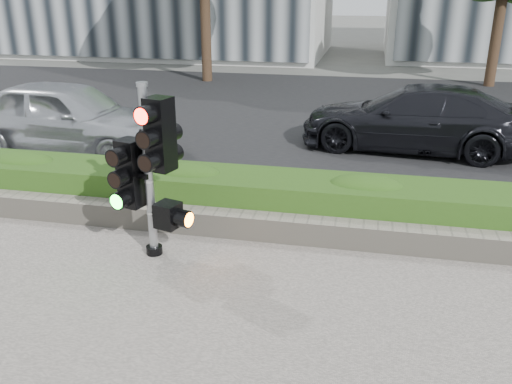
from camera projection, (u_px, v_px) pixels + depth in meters
ground at (218, 313)px, 5.96m from camera, size 120.00×120.00×0.00m
road at (316, 113)px, 15.08m from camera, size 60.00×13.00×0.02m
curb at (271, 202)px, 8.81m from camera, size 60.00×0.25×0.12m
stone_wall at (255, 226)px, 7.62m from camera, size 12.00×0.32×0.34m
hedge at (264, 198)px, 8.15m from camera, size 12.00×1.00×0.68m
traffic_signal at (152, 163)px, 6.76m from camera, size 0.83×0.68×2.27m
car_silver at (67, 117)px, 11.27m from camera, size 4.60×2.10×1.53m
car_dark at (414, 118)px, 11.52m from camera, size 4.94×2.47×1.38m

